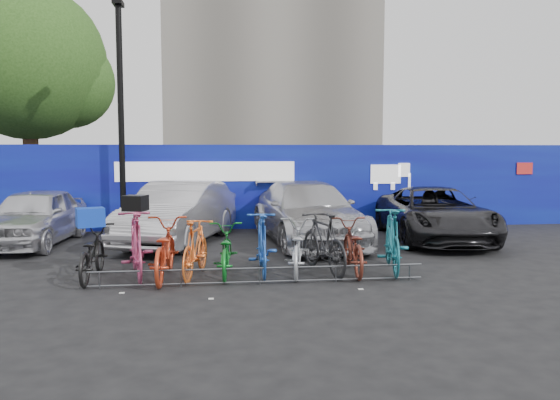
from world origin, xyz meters
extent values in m
plane|color=black|center=(0.00, 0.00, 0.00)|extent=(100.00, 100.00, 0.00)
cube|color=#0F0A8B|center=(0.00, 6.00, 1.20)|extent=(22.00, 0.15, 2.40)
cube|color=white|center=(-1.00, 5.90, 1.65)|extent=(5.00, 0.02, 0.55)
cube|color=white|center=(4.20, 5.90, 1.55)|extent=(1.20, 0.02, 0.90)
cube|color=red|center=(8.50, 5.90, 1.70)|extent=(0.50, 0.02, 0.35)
cylinder|color=#382314|center=(-7.00, 10.00, 2.00)|extent=(0.50, 0.50, 4.00)
sphere|color=#224615|center=(-7.00, 10.00, 5.20)|extent=(5.20, 5.20, 5.20)
sphere|color=#224615|center=(-5.80, 10.30, 4.60)|extent=(3.20, 3.20, 3.20)
cylinder|color=black|center=(-3.20, 5.40, 3.00)|extent=(0.16, 0.16, 6.00)
cube|color=black|center=(-3.20, 5.40, 6.05)|extent=(0.25, 0.50, 0.12)
cylinder|color=#595B60|center=(0.00, -0.60, 0.28)|extent=(5.60, 0.03, 0.03)
cylinder|color=#595B60|center=(0.00, -0.60, 0.05)|extent=(5.60, 0.03, 0.03)
cylinder|color=#595B60|center=(-2.60, -0.60, 0.14)|extent=(0.03, 0.03, 0.28)
cylinder|color=#595B60|center=(-1.30, -0.60, 0.14)|extent=(0.03, 0.03, 0.28)
cylinder|color=#595B60|center=(0.00, -0.60, 0.14)|extent=(0.03, 0.03, 0.28)
cylinder|color=#595B60|center=(1.30, -0.60, 0.14)|extent=(0.03, 0.03, 0.28)
cylinder|color=#595B60|center=(2.60, -0.60, 0.14)|extent=(0.03, 0.03, 0.28)
imported|color=silver|center=(-5.00, 3.85, 0.68)|extent=(1.87, 4.08, 1.36)
imported|color=#BAB8BE|center=(-1.61, 3.67, 0.75)|extent=(2.87, 4.79, 1.49)
imported|color=#BCBCC1|center=(1.50, 3.53, 0.73)|extent=(2.58, 5.24, 1.47)
imported|color=black|center=(4.69, 3.44, 0.66)|extent=(2.67, 4.95, 1.32)
imported|color=black|center=(-2.87, 0.10, 0.46)|extent=(0.62, 1.77, 0.93)
imported|color=#C44271|center=(-2.12, 0.18, 0.59)|extent=(0.96, 2.05, 1.19)
imported|color=red|center=(-1.62, -0.01, 0.52)|extent=(0.77, 2.02, 1.05)
imported|color=orange|center=(-1.09, 0.07, 0.51)|extent=(0.82, 1.78, 1.03)
imported|color=#106F20|center=(-0.56, 0.12, 0.45)|extent=(0.69, 1.75, 0.91)
imported|color=blue|center=(0.11, 0.21, 0.56)|extent=(0.58, 1.88, 1.12)
imported|color=#A8ACB1|center=(0.73, 0.16, 0.48)|extent=(0.95, 1.92, 0.97)
imported|color=#242527|center=(1.23, 0.14, 0.56)|extent=(0.94, 1.94, 1.12)
imported|color=maroon|center=(1.75, 0.09, 0.49)|extent=(0.79, 1.90, 0.98)
imported|color=#196A79|center=(2.51, 0.11, 0.59)|extent=(0.94, 2.05, 1.19)
cube|color=#0F36BD|center=(-2.87, 0.10, 1.09)|extent=(0.54, 0.48, 0.32)
cube|color=black|center=(-2.12, 0.18, 1.32)|extent=(0.45, 0.43, 0.27)
camera|label=1|loc=(-0.69, -9.54, 2.24)|focal=35.00mm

